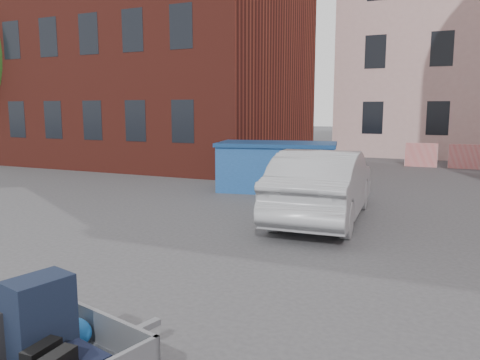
% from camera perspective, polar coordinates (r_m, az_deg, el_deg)
% --- Properties ---
extents(ground, '(120.00, 120.00, 0.00)m').
position_cam_1_polar(ground, '(7.50, -5.23, -10.25)').
color(ground, '#38383A').
rests_on(ground, ground).
extents(building_brick, '(12.00, 10.00, 14.00)m').
position_cam_1_polar(building_brick, '(23.34, -9.51, 19.82)').
color(building_brick, '#591E16').
rests_on(building_brick, ground).
extents(far_building, '(6.00, 6.00, 8.00)m').
position_cam_1_polar(far_building, '(36.72, -16.15, 10.76)').
color(far_building, maroon).
rests_on(far_building, ground).
extents(barriers, '(4.70, 0.18, 1.00)m').
position_cam_1_polar(barriers, '(21.29, 25.78, 2.59)').
color(barriers, red).
rests_on(barriers, ground).
extents(trailer, '(1.82, 1.95, 1.20)m').
position_cam_1_polar(trailer, '(4.06, -24.04, -18.73)').
color(trailer, black).
rests_on(trailer, ground).
extents(dumpster, '(3.74, 2.43, 1.45)m').
position_cam_1_polar(dumpster, '(14.02, 4.51, 1.67)').
color(dumpster, '#1F5097').
rests_on(dumpster, ground).
extents(silver_car, '(1.94, 4.81, 1.55)m').
position_cam_1_polar(silver_car, '(10.46, 10.10, -0.56)').
color(silver_car, '#9A9CA1').
rests_on(silver_car, ground).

